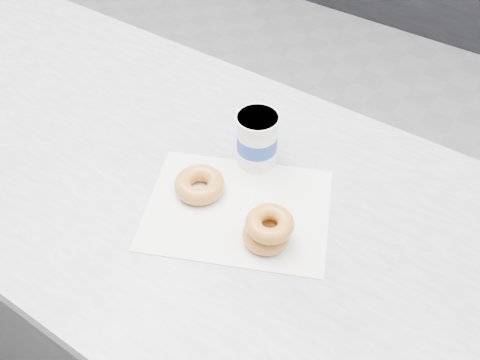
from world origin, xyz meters
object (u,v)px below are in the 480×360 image
(counter, at_px, (145,266))
(coffee_cup, at_px, (257,139))
(donut_stack, at_px, (268,229))
(donut_single, at_px, (200,185))

(counter, relative_size, coffee_cup, 26.59)
(counter, relative_size, donut_stack, 26.32)
(donut_single, xyz_separation_m, coffee_cup, (0.04, 0.13, 0.04))
(donut_single, bearing_deg, coffee_cup, 72.05)
(donut_single, height_order, coffee_cup, coffee_cup)
(donut_single, relative_size, donut_stack, 0.84)
(counter, bearing_deg, donut_single, -3.21)
(donut_single, height_order, donut_stack, donut_stack)
(counter, height_order, donut_stack, donut_stack)
(counter, bearing_deg, donut_stack, -5.85)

